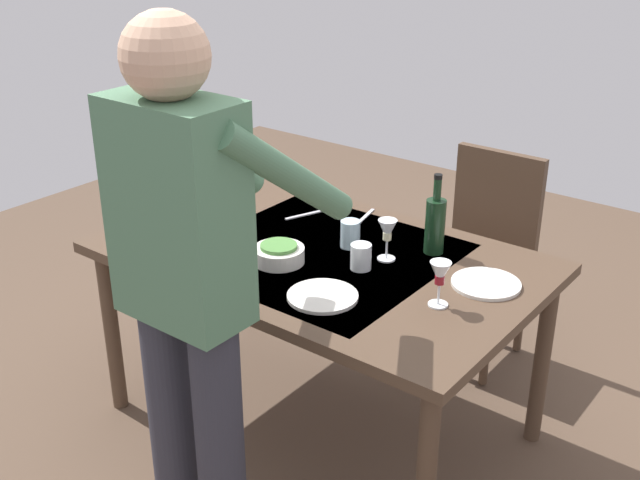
% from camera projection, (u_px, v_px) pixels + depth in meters
% --- Properties ---
extents(ground_plane, '(6.00, 6.00, 0.00)m').
position_uv_depth(ground_plane, '(320.00, 420.00, 3.12)').
color(ground_plane, brown).
extents(dining_table, '(1.56, 0.98, 0.74)m').
position_uv_depth(dining_table, '(320.00, 270.00, 2.84)').
color(dining_table, '#4C3828').
rests_on(dining_table, ground_plane).
extents(chair_near, '(0.40, 0.40, 0.91)m').
position_uv_depth(chair_near, '(484.00, 243.00, 3.40)').
color(chair_near, '#352114').
rests_on(chair_near, ground_plane).
extents(person_server, '(0.42, 0.61, 1.69)m').
position_uv_depth(person_server, '(189.00, 285.00, 2.11)').
color(person_server, '#2D2D38').
rests_on(person_server, ground_plane).
extents(wine_bottle, '(0.07, 0.07, 0.30)m').
position_uv_depth(wine_bottle, '(435.00, 224.00, 2.77)').
color(wine_bottle, black).
rests_on(wine_bottle, dining_table).
extents(wine_glass_left, '(0.07, 0.07, 0.15)m').
position_uv_depth(wine_glass_left, '(440.00, 276.00, 2.41)').
color(wine_glass_left, white).
rests_on(wine_glass_left, dining_table).
extents(wine_glass_right, '(0.07, 0.07, 0.15)m').
position_uv_depth(wine_glass_right, '(387.00, 232.00, 2.72)').
color(wine_glass_right, white).
rests_on(wine_glass_right, dining_table).
extents(water_cup_near_left, '(0.07, 0.07, 0.10)m').
position_uv_depth(water_cup_near_left, '(350.00, 234.00, 2.84)').
color(water_cup_near_left, silver).
rests_on(water_cup_near_left, dining_table).
extents(water_cup_near_right, '(0.07, 0.07, 0.09)m').
position_uv_depth(water_cup_near_right, '(183.00, 202.00, 3.13)').
color(water_cup_near_right, silver).
rests_on(water_cup_near_right, dining_table).
extents(water_cup_far_left, '(0.07, 0.07, 0.09)m').
position_uv_depth(water_cup_far_left, '(361.00, 257.00, 2.68)').
color(water_cup_far_left, silver).
rests_on(water_cup_far_left, dining_table).
extents(serving_bowl_pasta, '(0.30, 0.30, 0.07)m').
position_uv_depth(serving_bowl_pasta, '(201.00, 240.00, 2.83)').
color(serving_bowl_pasta, silver).
rests_on(serving_bowl_pasta, dining_table).
extents(side_bowl_salad, '(0.18, 0.18, 0.07)m').
position_uv_depth(side_bowl_salad, '(279.00, 253.00, 2.73)').
color(side_bowl_salad, silver).
rests_on(side_bowl_salad, dining_table).
extents(dinner_plate_near, '(0.23, 0.23, 0.01)m').
position_uv_depth(dinner_plate_near, '(323.00, 296.00, 2.50)').
color(dinner_plate_near, silver).
rests_on(dinner_plate_near, dining_table).
extents(dinner_plate_far, '(0.23, 0.23, 0.01)m').
position_uv_depth(dinner_plate_far, '(486.00, 284.00, 2.58)').
color(dinner_plate_far, silver).
rests_on(dinner_plate_far, dining_table).
extents(table_knife, '(0.06, 0.20, 0.00)m').
position_uv_depth(table_knife, '(364.00, 218.00, 3.10)').
color(table_knife, silver).
rests_on(table_knife, dining_table).
extents(table_fork, '(0.08, 0.17, 0.00)m').
position_uv_depth(table_fork, '(305.00, 215.00, 3.13)').
color(table_fork, silver).
rests_on(table_fork, dining_table).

